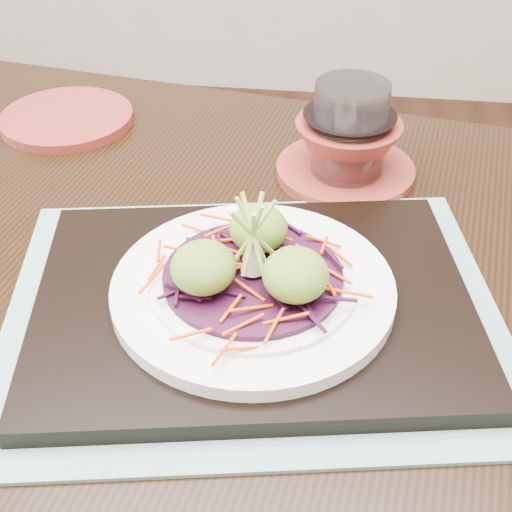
# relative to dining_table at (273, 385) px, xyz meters

# --- Properties ---
(dining_table) EXTENTS (1.34, 1.01, 0.76)m
(dining_table) POSITION_rel_dining_table_xyz_m (0.00, 0.00, 0.00)
(dining_table) COLOR black
(dining_table) RESTS_ON ground
(placemat) EXTENTS (0.48, 0.40, 0.00)m
(placemat) POSITION_rel_dining_table_xyz_m (-0.02, -0.01, 0.10)
(placemat) COLOR gray
(placemat) RESTS_ON dining_table
(serving_tray) EXTENTS (0.41, 0.34, 0.02)m
(serving_tray) POSITION_rel_dining_table_xyz_m (-0.02, -0.01, 0.11)
(serving_tray) COLOR black
(serving_tray) RESTS_ON placemat
(white_plate) EXTENTS (0.24, 0.24, 0.02)m
(white_plate) POSITION_rel_dining_table_xyz_m (-0.02, -0.01, 0.13)
(white_plate) COLOR white
(white_plate) RESTS_ON serving_tray
(cabbage_bed) EXTENTS (0.15, 0.15, 0.01)m
(cabbage_bed) POSITION_rel_dining_table_xyz_m (-0.02, -0.01, 0.14)
(cabbage_bed) COLOR #350A23
(cabbage_bed) RESTS_ON white_plate
(carrot_julienne) EXTENTS (0.18, 0.18, 0.01)m
(carrot_julienne) POSITION_rel_dining_table_xyz_m (-0.02, -0.01, 0.15)
(carrot_julienne) COLOR #E93D04
(carrot_julienne) RESTS_ON cabbage_bed
(guacamole_scoops) EXTENTS (0.13, 0.12, 0.04)m
(guacamole_scoops) POSITION_rel_dining_table_xyz_m (-0.02, -0.01, 0.16)
(guacamole_scoops) COLOR #567A24
(guacamole_scoops) RESTS_ON cabbage_bed
(scallion_garnish) EXTENTS (0.06, 0.06, 0.08)m
(scallion_garnish) POSITION_rel_dining_table_xyz_m (-0.02, -0.01, 0.18)
(scallion_garnish) COLOR #91B749
(scallion_garnish) RESTS_ON cabbage_bed
(terracotta_side_plate) EXTENTS (0.17, 0.17, 0.01)m
(terracotta_side_plate) POSITION_rel_dining_table_xyz_m (-0.30, 0.31, 0.11)
(terracotta_side_plate) COLOR maroon
(terracotta_side_plate) RESTS_ON dining_table
(water_glass) EXTENTS (0.08, 0.08, 0.11)m
(water_glass) POSITION_rel_dining_table_xyz_m (0.05, 0.22, 0.16)
(water_glass) COLOR white
(water_glass) RESTS_ON dining_table
(terracotta_bowl_set) EXTENTS (0.21, 0.21, 0.06)m
(terracotta_bowl_set) POSITION_rel_dining_table_xyz_m (0.05, 0.23, 0.13)
(terracotta_bowl_set) COLOR maroon
(terracotta_bowl_set) RESTS_ON dining_table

